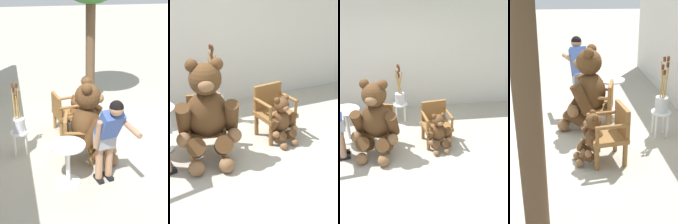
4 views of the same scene
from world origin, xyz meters
The scene contains 8 objects.
ground_plane centered at (0.00, 0.00, 0.00)m, with size 60.00×60.00×0.00m, color #A8A091.
back_wall centered at (0.00, 2.40, 1.40)m, with size 10.00×0.16×2.80m, color beige.
wooden_chair_left centered at (-0.57, 0.60, 0.46)m, with size 0.67×0.64×0.86m.
wooden_chair_right centered at (0.58, 0.60, 0.46)m, with size 0.63×0.60×0.86m.
teddy_bear_large centered at (-0.60, 0.34, 0.74)m, with size 0.94×0.94×1.51m.
teddy_bear_small centered at (0.59, 0.32, 0.39)m, with size 0.48×0.48×0.79m.
white_stool centered at (-0.12, 1.57, 0.36)m, with size 0.34×0.34×0.46m.
brush_bucket centered at (-0.12, 1.57, 0.66)m, with size 0.22×0.22×0.94m.
Camera 2 is at (-1.66, -3.51, 2.58)m, focal length 50.00 mm.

